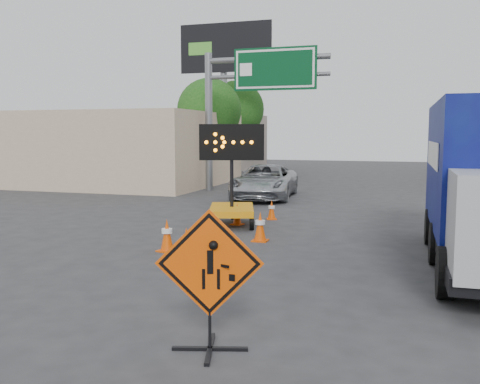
% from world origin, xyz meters
% --- Properties ---
extents(ground, '(100.00, 100.00, 0.00)m').
position_xyz_m(ground, '(0.00, 0.00, 0.00)').
color(ground, '#2D2D30').
rests_on(ground, ground).
extents(storefront_left_near, '(14.00, 10.00, 4.00)m').
position_xyz_m(storefront_left_near, '(-14.00, 20.00, 2.00)').
color(storefront_left_near, '#C6AD8F').
rests_on(storefront_left_near, ground).
extents(storefront_left_far, '(12.00, 10.00, 4.40)m').
position_xyz_m(storefront_left_far, '(-15.00, 34.00, 2.20)').
color(storefront_left_far, gray).
rests_on(storefront_left_far, ground).
extents(highway_gantry, '(6.18, 0.38, 6.90)m').
position_xyz_m(highway_gantry, '(-4.43, 17.96, 5.07)').
color(highway_gantry, slate).
rests_on(highway_gantry, ground).
extents(billboard, '(6.10, 0.54, 9.85)m').
position_xyz_m(billboard, '(-8.35, 25.87, 7.35)').
color(billboard, slate).
rests_on(billboard, ground).
extents(tree_left_near, '(3.71, 3.71, 6.03)m').
position_xyz_m(tree_left_near, '(-8.00, 22.00, 4.16)').
color(tree_left_near, '#422B1C').
rests_on(tree_left_near, ground).
extents(tree_left_far, '(4.10, 4.10, 6.66)m').
position_xyz_m(tree_left_far, '(-9.00, 30.00, 4.60)').
color(tree_left_far, '#422B1C').
rests_on(tree_left_far, ground).
extents(construction_sign, '(1.38, 0.99, 1.89)m').
position_xyz_m(construction_sign, '(0.65, -0.74, 1.00)').
color(construction_sign, black).
rests_on(construction_sign, ground).
extents(arrow_board, '(1.93, 2.50, 3.15)m').
position_xyz_m(arrow_board, '(-2.13, 8.52, 0.70)').
color(arrow_board, orange).
rests_on(arrow_board, ground).
extents(pickup_truck, '(2.94, 5.53, 1.48)m').
position_xyz_m(pickup_truck, '(-2.99, 15.74, 0.74)').
color(pickup_truck, '#B1B4B9').
rests_on(pickup_truck, ground).
extents(cone_a, '(0.45, 0.45, 0.69)m').
position_xyz_m(cone_a, '(-1.80, 4.19, 0.35)').
color(cone_a, '#E14A04').
rests_on(cone_a, ground).
extents(cone_b, '(0.50, 0.50, 0.80)m').
position_xyz_m(cone_b, '(-2.47, 4.55, 0.40)').
color(cone_b, '#E14A04').
rests_on(cone_b, ground).
extents(cone_c, '(0.41, 0.41, 0.80)m').
position_xyz_m(cone_c, '(-0.64, 6.43, 0.40)').
color(cone_c, '#E14A04').
rests_on(cone_c, ground).
extents(cone_d, '(0.44, 0.44, 0.69)m').
position_xyz_m(cone_d, '(-2.02, 8.72, 0.34)').
color(cone_d, '#E14A04').
rests_on(cone_d, ground).
extents(cone_e, '(0.41, 0.41, 0.65)m').
position_xyz_m(cone_e, '(-1.25, 10.07, 0.32)').
color(cone_e, '#E14A04').
rests_on(cone_e, ground).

